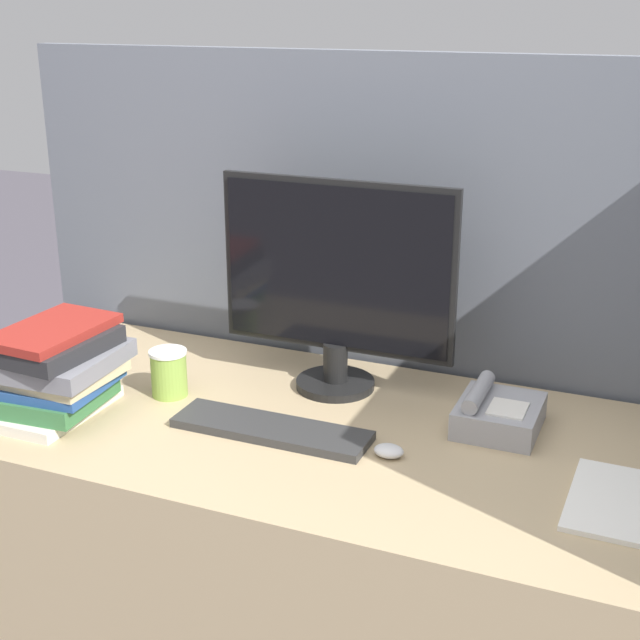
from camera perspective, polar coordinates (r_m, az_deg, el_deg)
cubicle_panel_rear at (r=2.39m, az=4.40°, el=-2.19°), size 2.09×0.04×1.56m
desk at (r=2.22m, az=0.37°, el=-15.75°), size 1.69×0.81×0.76m
monitor at (r=2.13m, az=1.05°, el=2.22°), size 0.59×0.20×0.52m
keyboard at (r=2.00m, az=-3.14°, el=-6.99°), size 0.45×0.12×0.02m
mouse at (r=1.90m, az=4.42°, el=-8.35°), size 0.06×0.05×0.03m
coffee_cup at (r=2.19m, az=-9.65°, el=-3.35°), size 0.09×0.09×0.12m
book_stack at (r=2.13m, az=-16.47°, el=-2.99°), size 0.27×0.30×0.21m
desk_telephone at (r=2.04m, az=11.28°, el=-5.90°), size 0.18×0.20×0.10m
paper_pile at (r=1.83m, az=18.64°, el=-11.00°), size 0.19×0.28×0.01m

